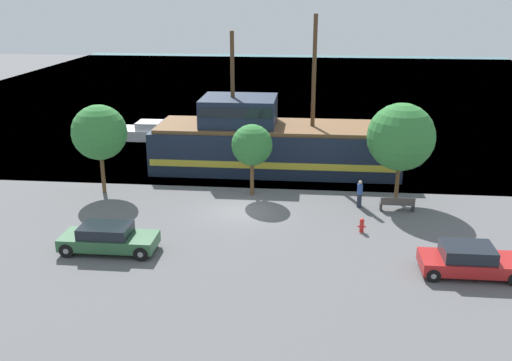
{
  "coord_description": "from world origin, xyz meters",
  "views": [
    {
      "loc": [
        3.93,
        -30.35,
        12.07
      ],
      "look_at": [
        0.74,
        2.0,
        1.2
      ],
      "focal_mm": 40.0,
      "sensor_mm": 36.0,
      "label": 1
    }
  ],
  "objects_px": {
    "moored_boat_dockside": "(159,132)",
    "parked_car_curb_mid": "(469,260)",
    "parked_car_curb_front": "(108,238)",
    "pedestrian_walking_near": "(360,194)",
    "fire_hydrant": "(362,225)",
    "bench_promenade_east": "(397,204)",
    "pirate_ship": "(273,143)"
  },
  "relations": [
    {
      "from": "parked_car_curb_front",
      "to": "bench_promenade_east",
      "type": "xyz_separation_m",
      "value": [
        14.66,
        6.79,
        -0.25
      ]
    },
    {
      "from": "parked_car_curb_mid",
      "to": "moored_boat_dockside",
      "type": "bearing_deg",
      "value": 131.56
    },
    {
      "from": "pirate_ship",
      "to": "pedestrian_walking_near",
      "type": "bearing_deg",
      "value": -51.74
    },
    {
      "from": "parked_car_curb_front",
      "to": "parked_car_curb_mid",
      "type": "xyz_separation_m",
      "value": [
        16.75,
        -0.71,
        -0.01
      ]
    },
    {
      "from": "moored_boat_dockside",
      "to": "fire_hydrant",
      "type": "relative_size",
      "value": 8.84
    },
    {
      "from": "moored_boat_dockside",
      "to": "fire_hydrant",
      "type": "bearing_deg",
      "value": -49.44
    },
    {
      "from": "parked_car_curb_mid",
      "to": "pedestrian_walking_near",
      "type": "xyz_separation_m",
      "value": [
        -4.22,
        7.93,
        0.15
      ]
    },
    {
      "from": "parked_car_curb_mid",
      "to": "pedestrian_walking_near",
      "type": "relative_size",
      "value": 2.6
    },
    {
      "from": "fire_hydrant",
      "to": "parked_car_curb_mid",
      "type": "bearing_deg",
      "value": -44.47
    },
    {
      "from": "pirate_ship",
      "to": "parked_car_curb_front",
      "type": "relative_size",
      "value": 3.98
    },
    {
      "from": "pirate_ship",
      "to": "moored_boat_dockside",
      "type": "height_order",
      "value": "pirate_ship"
    },
    {
      "from": "moored_boat_dockside",
      "to": "pirate_ship",
      "type": "bearing_deg",
      "value": -36.68
    },
    {
      "from": "parked_car_curb_front",
      "to": "pedestrian_walking_near",
      "type": "relative_size",
      "value": 2.8
    },
    {
      "from": "pirate_ship",
      "to": "moored_boat_dockside",
      "type": "distance_m",
      "value": 12.92
    },
    {
      "from": "bench_promenade_east",
      "to": "pedestrian_walking_near",
      "type": "xyz_separation_m",
      "value": [
        -2.13,
        0.44,
        0.38
      ]
    },
    {
      "from": "fire_hydrant",
      "to": "bench_promenade_east",
      "type": "distance_m",
      "value": 3.94
    },
    {
      "from": "parked_car_curb_front",
      "to": "bench_promenade_east",
      "type": "bearing_deg",
      "value": 24.84
    },
    {
      "from": "moored_boat_dockside",
      "to": "pedestrian_walking_near",
      "type": "xyz_separation_m",
      "value": [
        15.87,
        -14.73,
        0.26
      ]
    },
    {
      "from": "bench_promenade_east",
      "to": "fire_hydrant",
      "type": "bearing_deg",
      "value": -125.02
    },
    {
      "from": "parked_car_curb_mid",
      "to": "fire_hydrant",
      "type": "distance_m",
      "value": 6.1
    },
    {
      "from": "parked_car_curb_front",
      "to": "parked_car_curb_mid",
      "type": "height_order",
      "value": "parked_car_curb_mid"
    },
    {
      "from": "parked_car_curb_front",
      "to": "fire_hydrant",
      "type": "distance_m",
      "value": 12.91
    },
    {
      "from": "moored_boat_dockside",
      "to": "parked_car_curb_mid",
      "type": "bearing_deg",
      "value": -48.44
    },
    {
      "from": "moored_boat_dockside",
      "to": "bench_promenade_east",
      "type": "bearing_deg",
      "value": -40.13
    },
    {
      "from": "fire_hydrant",
      "to": "pedestrian_walking_near",
      "type": "height_order",
      "value": "pedestrian_walking_near"
    },
    {
      "from": "parked_car_curb_front",
      "to": "bench_promenade_east",
      "type": "height_order",
      "value": "parked_car_curb_front"
    },
    {
      "from": "pirate_ship",
      "to": "pedestrian_walking_near",
      "type": "distance_m",
      "value": 9.05
    },
    {
      "from": "parked_car_curb_front",
      "to": "pedestrian_walking_near",
      "type": "xyz_separation_m",
      "value": [
        12.53,
        7.23,
        0.13
      ]
    },
    {
      "from": "moored_boat_dockside",
      "to": "parked_car_curb_mid",
      "type": "xyz_separation_m",
      "value": [
        20.09,
        -22.67,
        0.11
      ]
    },
    {
      "from": "pedestrian_walking_near",
      "to": "bench_promenade_east",
      "type": "bearing_deg",
      "value": -11.64
    },
    {
      "from": "pedestrian_walking_near",
      "to": "fire_hydrant",
      "type": "bearing_deg",
      "value": -92.06
    },
    {
      "from": "parked_car_curb_front",
      "to": "parked_car_curb_mid",
      "type": "bearing_deg",
      "value": -2.42
    }
  ]
}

